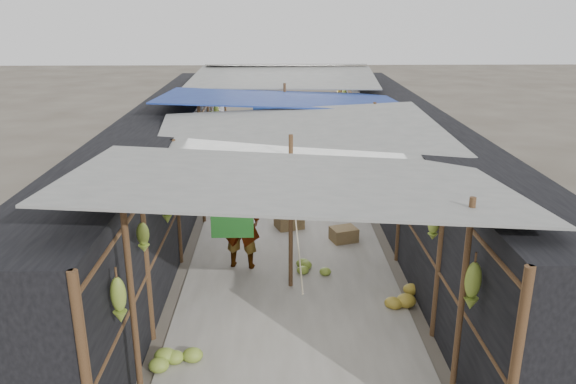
{
  "coord_description": "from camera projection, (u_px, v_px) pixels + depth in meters",
  "views": [
    {
      "loc": [
        -0.23,
        -5.42,
        4.48
      ],
      "look_at": [
        -0.02,
        4.27,
        1.25
      ],
      "focal_mm": 35.0,
      "sensor_mm": 36.0,
      "label": 1
    }
  ],
  "objects": [
    {
      "name": "aisle_slab",
      "position": [
        287.0,
        213.0,
        12.72
      ],
      "size": [
        3.6,
        16.0,
        0.02
      ],
      "primitive_type": "cube",
      "color": "#9E998E",
      "rests_on": "ground"
    },
    {
      "name": "stall_left",
      "position": [
        164.0,
        165.0,
        12.3
      ],
      "size": [
        1.4,
        15.0,
        2.3
      ],
      "primitive_type": "cube",
      "color": "black",
      "rests_on": "ground"
    },
    {
      "name": "stall_right",
      "position": [
        408.0,
        164.0,
        12.42
      ],
      "size": [
        1.4,
        15.0,
        2.3
      ],
      "primitive_type": "cube",
      "color": "black",
      "rests_on": "ground"
    },
    {
      "name": "crate_near",
      "position": [
        289.0,
        221.0,
        11.82
      ],
      "size": [
        0.66,
        0.59,
        0.33
      ],
      "primitive_type": "cube",
      "rotation": [
        0.0,
        0.0,
        0.33
      ],
      "color": "olive",
      "rests_on": "ground"
    },
    {
      "name": "crate_mid",
      "position": [
        344.0,
        235.0,
        11.15
      ],
      "size": [
        0.59,
        0.53,
        0.29
      ],
      "primitive_type": "cube",
      "rotation": [
        0.0,
        0.0,
        0.32
      ],
      "color": "olive",
      "rests_on": "ground"
    },
    {
      "name": "crate_back",
      "position": [
        273.0,
        170.0,
        15.56
      ],
      "size": [
        0.6,
        0.55,
        0.31
      ],
      "primitive_type": "cube",
      "rotation": [
        0.0,
        0.0,
        -0.41
      ],
      "color": "olive",
      "rests_on": "ground"
    },
    {
      "name": "black_basin",
      "position": [
        343.0,
        190.0,
        14.03
      ],
      "size": [
        0.58,
        0.58,
        0.17
      ],
      "primitive_type": "cylinder",
      "color": "black",
      "rests_on": "ground"
    },
    {
      "name": "vendor_elderly",
      "position": [
        241.0,
        219.0,
        9.81
      ],
      "size": [
        0.74,
        0.55,
        1.86
      ],
      "primitive_type": "imported",
      "rotation": [
        0.0,
        0.0,
        2.97
      ],
      "color": "white",
      "rests_on": "ground"
    },
    {
      "name": "shopper_blue",
      "position": [
        236.0,
        162.0,
        13.93
      ],
      "size": [
        0.96,
        0.91,
        1.56
      ],
      "primitive_type": "imported",
      "rotation": [
        0.0,
        0.0,
        0.58
      ],
      "color": "#1E3F9A",
      "rests_on": "ground"
    },
    {
      "name": "vendor_seated",
      "position": [
        342.0,
        188.0,
        12.84
      ],
      "size": [
        0.45,
        0.69,
        1.0
      ],
      "primitive_type": "imported",
      "rotation": [
        0.0,
        0.0,
        -1.7
      ],
      "color": "#4A4440",
      "rests_on": "ground"
    },
    {
      "name": "market_canopy",
      "position": [
        287.0,
        105.0,
        12.28
      ],
      "size": [
        5.62,
        15.2,
        2.77
      ],
      "color": "brown",
      "rests_on": "ground"
    },
    {
      "name": "hanging_bananas",
      "position": [
        293.0,
        140.0,
        12.32
      ],
      "size": [
        3.95,
        13.75,
        0.81
      ],
      "color": "olive",
      "rests_on": "ground"
    },
    {
      "name": "floor_bananas",
      "position": [
        271.0,
        201.0,
        13.06
      ],
      "size": [
        4.01,
        10.62,
        0.34
      ],
      "color": "olive",
      "rests_on": "ground"
    }
  ]
}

